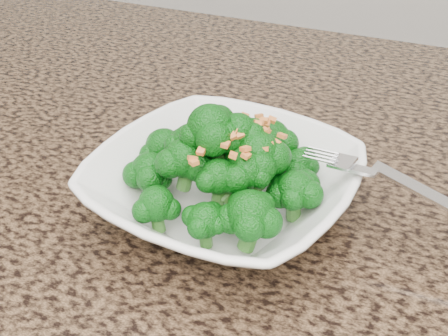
% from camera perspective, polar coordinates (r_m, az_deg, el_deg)
% --- Properties ---
extents(granite_counter, '(1.64, 1.04, 0.03)m').
position_cam_1_polar(granite_counter, '(0.55, -2.24, -5.29)').
color(granite_counter, brown).
rests_on(granite_counter, cabinet).
extents(bowl, '(0.27, 0.27, 0.06)m').
position_cam_1_polar(bowl, '(0.52, -0.00, -1.92)').
color(bowl, white).
rests_on(bowl, granite_counter).
extents(broccoli_pile, '(0.21, 0.21, 0.07)m').
position_cam_1_polar(broccoli_pile, '(0.49, -0.00, 4.28)').
color(broccoli_pile, '#0A580C').
rests_on(broccoli_pile, bowl).
extents(garlic_topping, '(0.12, 0.12, 0.01)m').
position_cam_1_polar(garlic_topping, '(0.47, -0.00, 8.38)').
color(garlic_topping, orange).
rests_on(garlic_topping, broccoli_pile).
extents(fork, '(0.19, 0.07, 0.01)m').
position_cam_1_polar(fork, '(0.49, 14.48, -0.39)').
color(fork, silver).
rests_on(fork, bowl).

